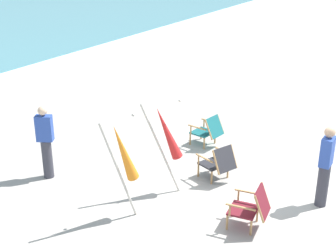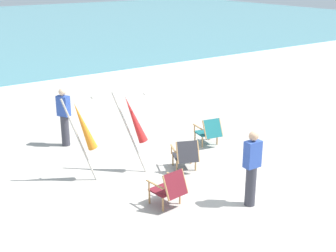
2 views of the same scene
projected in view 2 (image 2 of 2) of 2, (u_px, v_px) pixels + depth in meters
The scene contains 9 objects.
ground_plane at pixel (199, 185), 10.65m from camera, with size 80.00×80.00×0.00m, color #B2AAA0.
surf_band at pixel (30, 85), 19.39m from camera, with size 80.00×1.10×0.06m, color white.
beach_chair_back_right at pixel (169, 187), 9.56m from camera, with size 0.65×0.75×0.81m.
beach_chair_back_left at pixel (186, 154), 11.27m from camera, with size 0.81×0.88×0.80m.
beach_chair_front_right at pixel (209, 131), 12.86m from camera, with size 0.69×0.81×0.80m.
umbrella_furled_orange at pixel (83, 127), 10.43m from camera, with size 0.74×0.43×2.03m.
umbrella_furled_red at pixel (134, 120), 10.96m from camera, with size 0.70×0.69×1.99m.
person_near_chairs at pixel (252, 168), 9.49m from camera, with size 0.34×0.22×1.63m.
person_by_waterline at pixel (64, 117), 12.73m from camera, with size 0.34×0.39×1.63m.
Camera 2 is at (-6.11, -7.49, 4.72)m, focal length 50.00 mm.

